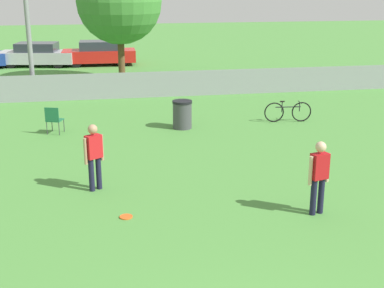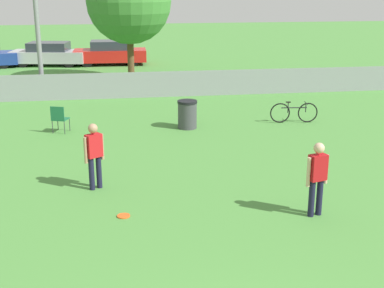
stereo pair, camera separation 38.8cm
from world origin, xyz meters
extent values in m
cube|color=gray|center=(0.00, 18.00, 0.55)|extent=(25.42, 0.03, 1.10)
cylinder|color=gray|center=(-4.18, 18.54, 3.52)|extent=(0.20, 0.20, 7.04)
cylinder|color=brown|center=(-0.29, 21.84, 1.18)|extent=(0.32, 0.32, 2.35)
sphere|color=#3D7F33|center=(-0.29, 21.84, 3.87)|extent=(4.04, 4.04, 4.04)
cylinder|color=#191933|center=(2.79, 5.37, 0.40)|extent=(0.13, 0.13, 0.80)
cylinder|color=#191933|center=(2.99, 5.43, 0.40)|extent=(0.13, 0.13, 0.80)
cube|color=#B21419|center=(2.89, 5.40, 1.08)|extent=(0.41, 0.31, 0.55)
sphere|color=#D8AD8C|center=(2.89, 5.40, 1.50)|extent=(0.23, 0.23, 0.23)
cylinder|color=#D8AD8C|center=(2.68, 5.34, 1.01)|extent=(0.08, 0.08, 0.63)
cylinder|color=#D8AD8C|center=(3.11, 5.46, 1.01)|extent=(0.08, 0.08, 0.63)
cylinder|color=#191933|center=(-1.82, 7.60, 0.40)|extent=(0.13, 0.13, 0.80)
cylinder|color=#191933|center=(-1.65, 7.71, 0.40)|extent=(0.13, 0.13, 0.80)
cube|color=red|center=(-1.73, 7.65, 1.08)|extent=(0.43, 0.38, 0.55)
sphere|color=tan|center=(-1.73, 7.65, 1.50)|extent=(0.23, 0.23, 0.23)
cylinder|color=tan|center=(-1.92, 7.53, 1.01)|extent=(0.08, 0.08, 0.63)
cylinder|color=tan|center=(-1.54, 7.77, 1.01)|extent=(0.08, 0.08, 0.63)
cylinder|color=#E5591E|center=(-1.13, 5.95, 0.01)|extent=(0.28, 0.28, 0.03)
torus|color=#E5591E|center=(-1.13, 5.95, 0.01)|extent=(0.28, 0.28, 0.03)
cylinder|color=#333338|center=(-2.70, 13.05, 0.21)|extent=(0.02, 0.02, 0.43)
cylinder|color=#333338|center=(-3.09, 13.19, 0.21)|extent=(0.02, 0.02, 0.43)
cylinder|color=#333338|center=(-2.84, 12.66, 0.21)|extent=(0.02, 0.02, 0.43)
cylinder|color=#333338|center=(-3.23, 12.79, 0.21)|extent=(0.02, 0.02, 0.43)
cube|color=#1E663F|center=(-2.96, 12.92, 0.44)|extent=(0.59, 0.59, 0.03)
cube|color=#1E663F|center=(-3.04, 12.71, 0.68)|extent=(0.45, 0.17, 0.45)
torus|color=black|center=(4.53, 13.02, 0.35)|extent=(0.71, 0.11, 0.71)
torus|color=black|center=(5.51, 12.93, 0.35)|extent=(0.71, 0.11, 0.71)
cylinder|color=black|center=(5.02, 12.97, 0.53)|extent=(0.90, 0.12, 0.04)
cylinder|color=black|center=(4.80, 13.00, 0.53)|extent=(0.03, 0.03, 0.36)
cylinder|color=black|center=(5.43, 12.93, 0.53)|extent=(0.03, 0.03, 0.33)
cube|color=black|center=(4.80, 13.00, 0.74)|extent=(0.17, 0.08, 0.04)
cylinder|color=black|center=(5.43, 12.93, 0.70)|extent=(0.07, 0.44, 0.03)
cylinder|color=#3F3F44|center=(1.22, 12.80, 0.43)|extent=(0.63, 0.63, 0.87)
cylinder|color=black|center=(1.22, 12.80, 0.91)|extent=(0.67, 0.67, 0.08)
cylinder|color=black|center=(-7.50, 28.76, 0.31)|extent=(0.63, 0.25, 0.61)
cylinder|color=black|center=(-7.31, 27.17, 0.31)|extent=(0.63, 0.25, 0.61)
cylinder|color=black|center=(-3.38, 28.53, 0.32)|extent=(0.67, 0.29, 0.65)
cylinder|color=black|center=(-3.65, 27.00, 0.32)|extent=(0.67, 0.29, 0.65)
cylinder|color=black|center=(-6.03, 28.99, 0.32)|extent=(0.67, 0.29, 0.65)
cylinder|color=black|center=(-6.30, 27.46, 0.32)|extent=(0.67, 0.29, 0.65)
cube|color=#B7B7BC|center=(-4.84, 27.99, 0.54)|extent=(4.58, 2.50, 0.66)
cube|color=#2D333D|center=(-4.84, 27.99, 1.11)|extent=(2.49, 1.93, 0.49)
cylinder|color=black|center=(0.05, 28.48, 0.33)|extent=(0.67, 0.20, 0.67)
cylinder|color=black|center=(0.00, 26.97, 0.33)|extent=(0.67, 0.20, 0.67)
cylinder|color=black|center=(-2.58, 28.55, 0.33)|extent=(0.67, 0.20, 0.67)
cylinder|color=black|center=(-2.62, 27.04, 0.33)|extent=(0.67, 0.20, 0.67)
cube|color=red|center=(-1.29, 27.76, 0.56)|extent=(4.28, 1.85, 0.69)
cube|color=#2D333D|center=(-1.29, 27.76, 1.16)|extent=(2.24, 1.58, 0.52)
camera|label=1|loc=(-1.62, -4.45, 4.76)|focal=50.00mm
camera|label=2|loc=(-1.24, -4.51, 4.76)|focal=50.00mm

